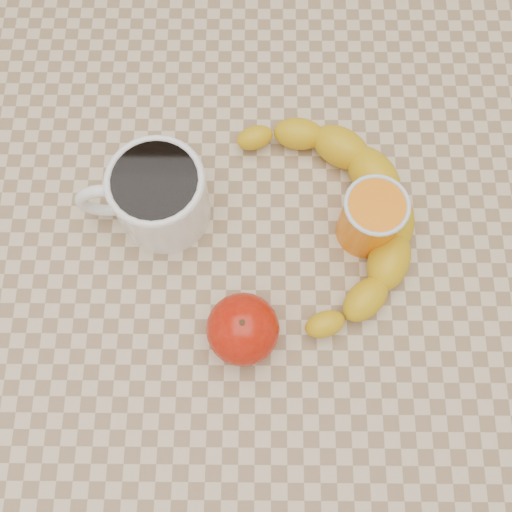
{
  "coord_description": "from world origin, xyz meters",
  "views": [
    {
      "loc": [
        0.0,
        -0.19,
        1.35
      ],
      "look_at": [
        0.0,
        0.0,
        0.77
      ],
      "focal_mm": 40.0,
      "sensor_mm": 36.0,
      "label": 1
    }
  ],
  "objects_px": {
    "coffee_mug": "(157,195)",
    "orange_juice_glass": "(370,218)",
    "table": "(256,282)",
    "apple": "(243,329)",
    "banana": "(331,218)"
  },
  "relations": [
    {
      "from": "coffee_mug",
      "to": "orange_juice_glass",
      "type": "height_order",
      "value": "coffee_mug"
    },
    {
      "from": "table",
      "to": "orange_juice_glass",
      "type": "height_order",
      "value": "orange_juice_glass"
    },
    {
      "from": "apple",
      "to": "banana",
      "type": "height_order",
      "value": "apple"
    },
    {
      "from": "apple",
      "to": "banana",
      "type": "xyz_separation_m",
      "value": [
        0.09,
        0.13,
        -0.01
      ]
    },
    {
      "from": "table",
      "to": "orange_juice_glass",
      "type": "distance_m",
      "value": 0.18
    },
    {
      "from": "apple",
      "to": "coffee_mug",
      "type": "bearing_deg",
      "value": 123.42
    },
    {
      "from": "table",
      "to": "banana",
      "type": "height_order",
      "value": "banana"
    },
    {
      "from": "orange_juice_glass",
      "to": "apple",
      "type": "relative_size",
      "value": 0.94
    },
    {
      "from": "coffee_mug",
      "to": "banana",
      "type": "bearing_deg",
      "value": -4.66
    },
    {
      "from": "table",
      "to": "banana",
      "type": "bearing_deg",
      "value": 27.91
    },
    {
      "from": "orange_juice_glass",
      "to": "coffee_mug",
      "type": "bearing_deg",
      "value": 174.44
    },
    {
      "from": "banana",
      "to": "apple",
      "type": "bearing_deg",
      "value": -135.79
    },
    {
      "from": "coffee_mug",
      "to": "apple",
      "type": "xyz_separation_m",
      "value": [
        0.09,
        -0.14,
        -0.01
      ]
    },
    {
      "from": "table",
      "to": "orange_juice_glass",
      "type": "relative_size",
      "value": 10.12
    },
    {
      "from": "table",
      "to": "apple",
      "type": "relative_size",
      "value": 9.52
    }
  ]
}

